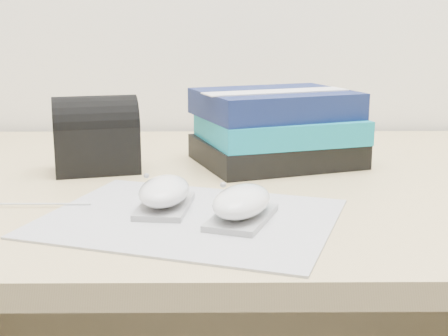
{
  "coord_description": "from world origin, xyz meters",
  "views": [
    {
      "loc": [
        -0.06,
        0.65,
        0.97
      ],
      "look_at": [
        -0.05,
        1.47,
        0.77
      ],
      "focal_mm": 50.0,
      "sensor_mm": 36.0,
      "label": 1
    }
  ],
  "objects_px": {
    "mouse_front": "(242,204)",
    "pouch": "(96,135)",
    "mouse_rear": "(164,194)",
    "book_stack": "(277,128)",
    "desk": "(254,299)"
  },
  "relations": [
    {
      "from": "pouch",
      "to": "mouse_rear",
      "type": "bearing_deg",
      "value": -59.86
    },
    {
      "from": "mouse_front",
      "to": "pouch",
      "type": "relative_size",
      "value": 0.86
    },
    {
      "from": "desk",
      "to": "mouse_rear",
      "type": "xyz_separation_m",
      "value": [
        -0.13,
        -0.24,
        0.26
      ]
    },
    {
      "from": "mouse_front",
      "to": "pouch",
      "type": "xyz_separation_m",
      "value": [
        -0.22,
        0.26,
        0.04
      ]
    },
    {
      "from": "mouse_rear",
      "to": "mouse_front",
      "type": "relative_size",
      "value": 0.92
    },
    {
      "from": "mouse_rear",
      "to": "pouch",
      "type": "bearing_deg",
      "value": 120.14
    },
    {
      "from": "desk",
      "to": "mouse_rear",
      "type": "relative_size",
      "value": 13.67
    },
    {
      "from": "book_stack",
      "to": "mouse_front",
      "type": "bearing_deg",
      "value": -102.31
    },
    {
      "from": "mouse_rear",
      "to": "pouch",
      "type": "height_order",
      "value": "pouch"
    },
    {
      "from": "book_stack",
      "to": "pouch",
      "type": "bearing_deg",
      "value": -169.16
    },
    {
      "from": "desk",
      "to": "pouch",
      "type": "distance_m",
      "value": 0.39
    },
    {
      "from": "mouse_rear",
      "to": "book_stack",
      "type": "distance_m",
      "value": 0.32
    },
    {
      "from": "mouse_rear",
      "to": "mouse_front",
      "type": "bearing_deg",
      "value": -26.43
    },
    {
      "from": "mouse_front",
      "to": "book_stack",
      "type": "relative_size",
      "value": 0.42
    },
    {
      "from": "mouse_front",
      "to": "book_stack",
      "type": "height_order",
      "value": "book_stack"
    }
  ]
}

